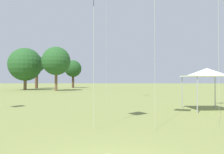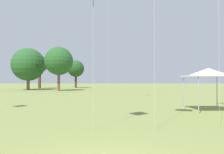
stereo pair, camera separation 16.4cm
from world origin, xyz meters
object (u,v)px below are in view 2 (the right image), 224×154
object	(u,v)px
canopy_tent	(208,73)
distant_tree_0	(40,64)
distant_tree_1	(76,69)
distant_tree_3	(28,65)
distant_tree_2	(59,61)

from	to	relation	value
canopy_tent	distant_tree_0	world-z (taller)	distant_tree_0
distant_tree_1	distant_tree_0	bearing A→B (deg)	-149.96
canopy_tent	distant_tree_3	world-z (taller)	distant_tree_3
canopy_tent	distant_tree_0	distance (m)	50.90
distant_tree_0	distant_tree_2	distance (m)	15.51
distant_tree_0	distant_tree_3	world-z (taller)	distant_tree_3
canopy_tent	distant_tree_2	world-z (taller)	distant_tree_2
canopy_tent	distant_tree_2	xyz separation A→B (m)	(-19.09, 29.64, 3.49)
distant_tree_0	distant_tree_1	distance (m)	10.29
distant_tree_0	distant_tree_1	bearing A→B (deg)	30.04
distant_tree_1	distant_tree_3	distance (m)	16.27
distant_tree_0	distant_tree_1	xyz separation A→B (m)	(8.87, 5.13, -0.92)
distant_tree_1	distant_tree_3	bearing A→B (deg)	-120.49
distant_tree_2	distant_tree_1	bearing A→B (deg)	89.71
distant_tree_0	distant_tree_1	size ratio (longest dim) A/B	1.10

